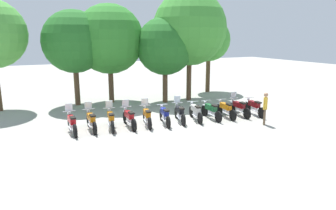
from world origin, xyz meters
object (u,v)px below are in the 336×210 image
at_px(person_0, 265,106).
at_px(tree_5, 209,40).
at_px(motorcycle_2, 111,119).
at_px(motorcycle_3, 129,117).
at_px(tree_2, 109,39).
at_px(motorcycle_9, 226,109).
at_px(motorcycle_1, 91,120).
at_px(tree_1, 74,42).
at_px(tree_3, 165,46).
at_px(tree_4, 190,28).
at_px(motorcycle_8, 211,110).
at_px(motorcycle_0, 72,123).
at_px(motorcycle_11, 254,107).
at_px(motorcycle_7, 195,112).
at_px(motorcycle_10, 239,107).
at_px(motorcycle_5, 165,115).
at_px(motorcycle_6, 180,113).
at_px(motorcycle_4, 147,116).

distance_m(person_0, tree_5, 10.60).
relative_size(motorcycle_2, person_0, 1.24).
distance_m(motorcycle_3, tree_2, 7.55).
bearing_deg(motorcycle_3, motorcycle_9, -94.34).
height_order(motorcycle_1, tree_1, tree_1).
height_order(tree_3, tree_4, tree_4).
distance_m(motorcycle_8, motorcycle_9, 0.95).
height_order(motorcycle_0, tree_4, tree_4).
bearing_deg(motorcycle_0, tree_3, -59.16).
height_order(motorcycle_11, tree_4, tree_4).
xyz_separation_m(motorcycle_7, motorcycle_10, (2.84, -0.25, 0.01)).
bearing_deg(motorcycle_3, motorcycle_8, -94.39).
height_order(motorcycle_9, tree_3, tree_3).
xyz_separation_m(motorcycle_1, motorcycle_5, (3.79, -0.63, -0.01)).
distance_m(motorcycle_0, tree_5, 14.42).
bearing_deg(tree_3, tree_1, 162.76).
height_order(motorcycle_7, tree_4, tree_4).
height_order(motorcycle_6, person_0, person_0).
relative_size(motorcycle_0, motorcycle_4, 1.01).
bearing_deg(motorcycle_8, motorcycle_3, 86.92).
bearing_deg(motorcycle_3, tree_5, -51.45).
bearing_deg(tree_4, tree_3, 179.07).
distance_m(motorcycle_1, tree_4, 10.36).
xyz_separation_m(motorcycle_1, tree_2, (2.74, 6.08, 3.91)).
bearing_deg(person_0, motorcycle_1, -159.54).
bearing_deg(motorcycle_11, motorcycle_2, 92.74).
distance_m(motorcycle_10, tree_5, 8.93).
relative_size(motorcycle_6, tree_2, 0.32).
distance_m(motorcycle_2, motorcycle_11, 8.58).
distance_m(motorcycle_8, tree_2, 8.85).
relative_size(tree_1, tree_4, 0.82).
xyz_separation_m(motorcycle_1, motorcycle_10, (8.52, -0.93, 0.00)).
xyz_separation_m(motorcycle_0, motorcycle_11, (10.42, -1.16, -0.01)).
distance_m(motorcycle_6, tree_2, 7.96).
height_order(motorcycle_2, person_0, person_0).
xyz_separation_m(motorcycle_3, tree_2, (0.84, 6.40, 3.91)).
distance_m(motorcycle_5, motorcycle_10, 4.74).
bearing_deg(motorcycle_0, motorcycle_11, -97.52).
height_order(motorcycle_3, motorcycle_11, motorcycle_3).
xyz_separation_m(motorcycle_4, tree_3, (3.36, 4.88, 3.44)).
relative_size(motorcycle_1, tree_5, 0.36).
height_order(motorcycle_3, motorcycle_5, motorcycle_3).
relative_size(motorcycle_1, motorcycle_11, 1.01).
bearing_deg(tree_3, motorcycle_4, -124.57).
height_order(motorcycle_0, motorcycle_5, motorcycle_0).
height_order(motorcycle_5, motorcycle_9, same).
bearing_deg(tree_1, motorcycle_1, -93.67).
xyz_separation_m(motorcycle_4, person_0, (5.72, -2.61, 0.51)).
relative_size(motorcycle_5, person_0, 1.24).
bearing_deg(motorcycle_8, person_0, -135.63).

